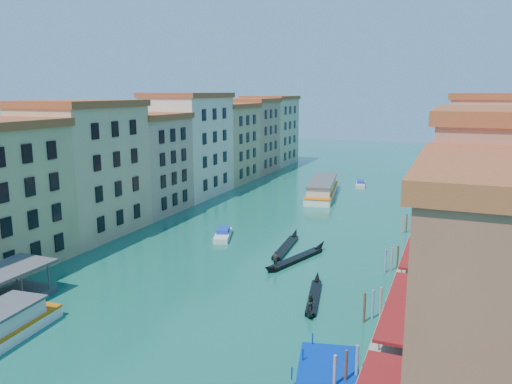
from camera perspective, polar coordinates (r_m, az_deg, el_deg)
left_bank_palazzos at (r=98.90m, az=-9.49°, el=4.57°), size 12.80×128.40×21.00m
right_bank_palazzos at (r=84.93m, az=24.94°, el=2.58°), size 12.80×128.40×21.00m
quay at (r=86.61m, az=19.15°, el=-3.08°), size 4.00×140.00×1.00m
restaurant_awnings at (r=45.92m, az=16.57°, el=-12.48°), size 3.20×44.55×3.12m
mooring_poles_right at (r=52.19m, az=13.68°, el=-11.37°), size 1.44×54.24×3.20m
vaporetto_far at (r=104.48m, az=7.58°, el=0.42°), size 8.44×22.61×3.29m
gondola_fore at (r=64.23m, az=4.61°, el=-7.49°), size 5.17×13.07×2.68m
gondola_right at (r=52.99m, az=6.60°, el=-11.76°), size 3.00×11.29×2.26m
gondola_far at (r=69.08m, az=3.47°, el=-6.16°), size 2.03×13.32×1.88m
motorboat_mid at (r=74.08m, az=-3.80°, el=-4.83°), size 4.09×6.91×1.37m
motorboat_far at (r=116.06m, az=11.86°, el=0.89°), size 2.96×6.57×1.31m
blue_dock at (r=41.09m, az=8.18°, el=-19.35°), size 5.76×7.47×0.56m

